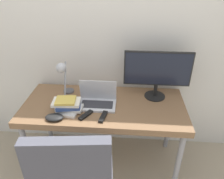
{
  "coord_description": "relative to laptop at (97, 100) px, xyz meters",
  "views": [
    {
      "loc": [
        0.21,
        -1.34,
        1.88
      ],
      "look_at": [
        0.08,
        0.31,
        0.93
      ],
      "focal_mm": 35.0,
      "sensor_mm": 36.0,
      "label": 1
    }
  ],
  "objects": [
    {
      "name": "wall_back",
      "position": [
        0.06,
        0.41,
        0.5
      ],
      "size": [
        8.0,
        0.05,
        2.6
      ],
      "color": "silver",
      "rests_on": "ground_plane"
    },
    {
      "name": "monitor",
      "position": [
        0.54,
        0.18,
        0.22
      ],
      "size": [
        0.62,
        0.2,
        0.46
      ],
      "color": "black",
      "rests_on": "desk"
    },
    {
      "name": "tv_remote",
      "position": [
        0.08,
        -0.2,
        -0.04
      ],
      "size": [
        0.07,
        0.16,
        0.02
      ],
      "color": "black",
      "rests_on": "desk"
    },
    {
      "name": "desk_lamp",
      "position": [
        -0.32,
        0.09,
        0.22
      ],
      "size": [
        0.1,
        0.25,
        0.38
      ],
      "color": "#4C4C51",
      "rests_on": "desk"
    },
    {
      "name": "desk",
      "position": [
        0.06,
        0.01,
        -0.11
      ],
      "size": [
        1.5,
        0.68,
        0.75
      ],
      "color": "brown",
      "rests_on": "ground_plane"
    },
    {
      "name": "laptop",
      "position": [
        0.0,
        0.0,
        0.0
      ],
      "size": [
        0.34,
        0.21,
        0.22
      ],
      "color": "silver",
      "rests_on": "desk"
    },
    {
      "name": "game_controller",
      "position": [
        -0.33,
        -0.25,
        -0.03
      ],
      "size": [
        0.15,
        0.11,
        0.04
      ],
      "color": "black",
      "rests_on": "desk"
    },
    {
      "name": "book_stack",
      "position": [
        -0.24,
        -0.12,
        0.02
      ],
      "size": [
        0.26,
        0.23,
        0.13
      ],
      "color": "silver",
      "rests_on": "desk"
    },
    {
      "name": "media_remote",
      "position": [
        -0.08,
        -0.19,
        -0.04
      ],
      "size": [
        0.11,
        0.15,
        0.02
      ],
      "color": "black",
      "rests_on": "desk"
    }
  ]
}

